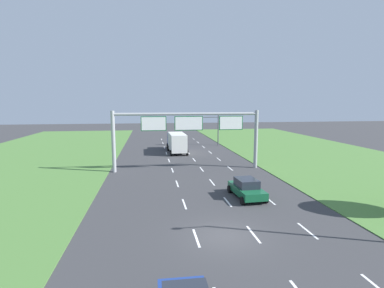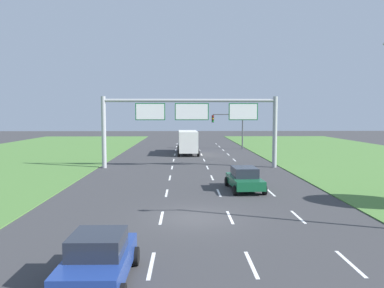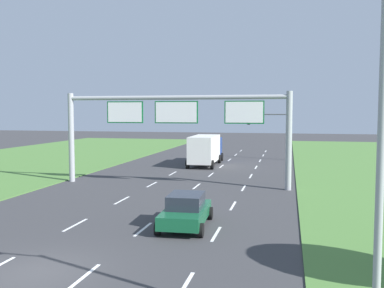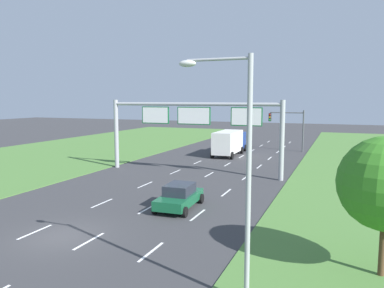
{
  "view_description": "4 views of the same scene",
  "coord_description": "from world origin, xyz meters",
  "px_view_note": "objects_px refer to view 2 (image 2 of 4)",
  "views": [
    {
      "loc": [
        -4.38,
        -16.47,
        7.9
      ],
      "look_at": [
        0.71,
        18.83,
        2.95
      ],
      "focal_mm": 28.0,
      "sensor_mm": 36.0,
      "label": 1
    },
    {
      "loc": [
        -0.62,
        -18.67,
        5.24
      ],
      "look_at": [
        0.16,
        15.47,
        2.54
      ],
      "focal_mm": 35.0,
      "sensor_mm": 36.0,
      "label": 2
    },
    {
      "loc": [
        8.4,
        -12.82,
        5.54
      ],
      "look_at": [
        1.57,
        17.23,
        3.22
      ],
      "focal_mm": 40.0,
      "sensor_mm": 36.0,
      "label": 3
    },
    {
      "loc": [
        13.25,
        -14.7,
        7.02
      ],
      "look_at": [
        0.98,
        15.6,
        3.13
      ],
      "focal_mm": 35.0,
      "sensor_mm": 36.0,
      "label": 4
    }
  ],
  "objects_px": {
    "traffic_light_mast": "(230,124)",
    "box_truck": "(188,141)",
    "car_near_red": "(244,179)",
    "sign_gantry": "(191,117)",
    "car_lead_silver": "(98,259)"
  },
  "relations": [
    {
      "from": "traffic_light_mast",
      "to": "sign_gantry",
      "type": "bearing_deg",
      "value": -107.68
    },
    {
      "from": "box_truck",
      "to": "traffic_light_mast",
      "type": "relative_size",
      "value": 1.54
    },
    {
      "from": "car_lead_silver",
      "to": "box_truck",
      "type": "distance_m",
      "value": 38.51
    },
    {
      "from": "car_lead_silver",
      "to": "sign_gantry",
      "type": "bearing_deg",
      "value": 82.86
    },
    {
      "from": "traffic_light_mast",
      "to": "car_near_red",
      "type": "bearing_deg",
      "value": -95.14
    },
    {
      "from": "sign_gantry",
      "to": "traffic_light_mast",
      "type": "xyz_separation_m",
      "value": [
        6.21,
        19.49,
        -1.08
      ]
    },
    {
      "from": "box_truck",
      "to": "car_near_red",
      "type": "bearing_deg",
      "value": -82.52
    },
    {
      "from": "traffic_light_mast",
      "to": "box_truck",
      "type": "bearing_deg",
      "value": -134.75
    },
    {
      "from": "car_lead_silver",
      "to": "traffic_light_mast",
      "type": "relative_size",
      "value": 0.7
    },
    {
      "from": "car_lead_silver",
      "to": "sign_gantry",
      "type": "height_order",
      "value": "sign_gantry"
    },
    {
      "from": "car_near_red",
      "to": "traffic_light_mast",
      "type": "distance_m",
      "value": 30.82
    },
    {
      "from": "car_lead_silver",
      "to": "box_truck",
      "type": "xyz_separation_m",
      "value": [
        3.2,
        38.37,
        0.89
      ]
    },
    {
      "from": "car_near_red",
      "to": "box_truck",
      "type": "relative_size",
      "value": 0.51
    },
    {
      "from": "car_near_red",
      "to": "box_truck",
      "type": "xyz_separation_m",
      "value": [
        -3.67,
        24.07,
        0.89
      ]
    },
    {
      "from": "car_near_red",
      "to": "car_lead_silver",
      "type": "distance_m",
      "value": 15.86
    }
  ]
}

